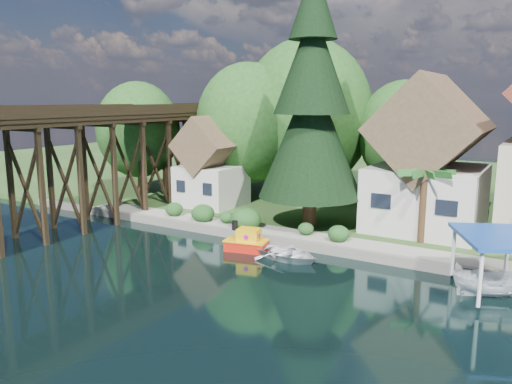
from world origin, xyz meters
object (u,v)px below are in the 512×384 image
conifer (312,105)px  palm_tree (425,175)px  shed (211,168)px  boat_canopy (494,270)px  house_left (428,165)px  trestle_bridge (86,157)px  tugboat (247,242)px  boat_white_a (287,252)px

conifer → palm_tree: (8.03, -0.06, -4.35)m
shed → boat_canopy: bearing=-20.2°
shed → palm_tree: bearing=-7.7°
house_left → boat_canopy: 12.22m
trestle_bridge → conifer: size_ratio=2.41×
palm_tree → tugboat: bearing=-147.9°
conifer → tugboat: bearing=-104.7°
boat_white_a → trestle_bridge: bearing=100.0°
house_left → trestle_bridge: bearing=-154.8°
shed → conifer: size_ratio=0.43×
shed → tugboat: 12.85m
conifer → boat_canopy: conifer is taller
trestle_bridge → boat_white_a: trestle_bridge is taller
tugboat → trestle_bridge: bearing=-176.9°
trestle_bridge → tugboat: (14.02, 0.76, -4.75)m
palm_tree → boat_white_a: size_ratio=1.22×
house_left → palm_tree: bearing=-80.9°
tugboat → boat_white_a: 3.06m
tugboat → palm_tree: bearing=32.1°
house_left → tugboat: 14.23m
conifer → tugboat: (-1.59, -6.10, -8.74)m
trestle_bridge → tugboat: 14.83m
conifer → house_left: bearing=28.3°
trestle_bridge → shed: (5.00, 9.33, -1.52)m
boat_white_a → house_left: bearing=-22.0°
house_left → palm_tree: 4.08m
trestle_bridge → palm_tree: bearing=16.1°
palm_tree → tugboat: palm_tree is taller
shed → conifer: conifer is taller
palm_tree → boat_white_a: palm_tree is taller
conifer → boat_canopy: 16.46m
trestle_bridge → shed: size_ratio=5.63×
trestle_bridge → boat_canopy: bearing=1.3°
house_left → boat_canopy: bearing=-61.1°
trestle_bridge → conifer: bearing=23.7°
house_left → boat_canopy: (5.61, -10.18, -3.78)m
trestle_bridge → conifer: (15.62, 6.86, 3.99)m
trestle_bridge → tugboat: bearing=3.1°
house_left → tugboat: (-8.98, -10.07, -4.54)m
boat_canopy → tugboat: bearing=179.6°
house_left → boat_canopy: size_ratio=1.87×
shed → trestle_bridge: bearing=-118.2°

